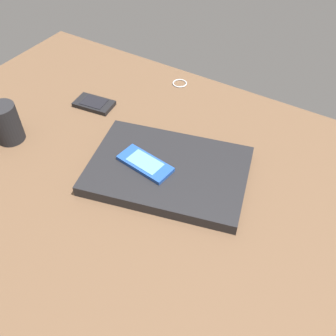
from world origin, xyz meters
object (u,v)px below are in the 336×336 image
object	(u,v)px
pen_cup	(6,123)
key_ring	(180,83)
laptop_closed	(168,171)
cell_phone_on_desk	(94,104)
cell_phone_on_laptop	(145,163)

from	to	relation	value
pen_cup	key_ring	bearing A→B (deg)	61.32
laptop_closed	key_ring	bearing A→B (deg)	101.40
pen_cup	key_ring	size ratio (longest dim) A/B	2.30
cell_phone_on_desk	key_ring	xyz separation A→B (cm)	(13.53, 19.87, -0.41)
cell_phone_on_desk	pen_cup	distance (cm)	21.69
laptop_closed	pen_cup	xyz separation A→B (cm)	(-36.57, -9.05, 3.32)
pen_cup	key_ring	world-z (taller)	pen_cup
cell_phone_on_desk	pen_cup	xyz separation A→B (cm)	(-8.12, -19.72, 3.96)
laptop_closed	pen_cup	distance (cm)	37.82
cell_phone_on_laptop	key_ring	xyz separation A→B (cm)	(-10.71, 32.62, -2.72)
laptop_closed	cell_phone_on_laptop	xyz separation A→B (cm)	(-4.21, -2.09, 1.68)
laptop_closed	cell_phone_on_laptop	size ratio (longest dim) A/B	2.65
laptop_closed	key_ring	distance (cm)	34.00
cell_phone_on_desk	key_ring	bearing A→B (deg)	55.74
pen_cup	laptop_closed	bearing A→B (deg)	13.90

